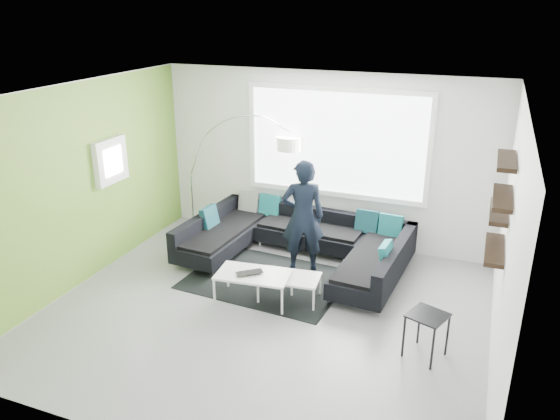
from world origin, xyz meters
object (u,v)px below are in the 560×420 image
at_px(arc_lamp, 191,174).
at_px(person, 303,217).
at_px(laptop, 251,275).
at_px(side_table, 426,335).
at_px(coffee_table, 272,286).
at_px(sectional_sofa, 295,245).

xyz_separation_m(arc_lamp, person, (2.28, -0.73, -0.18)).
relative_size(person, laptop, 4.06).
distance_m(arc_lamp, side_table, 4.90).
relative_size(side_table, person, 0.32).
bearing_deg(arc_lamp, coffee_table, -49.39).
distance_m(person, laptop, 1.29).
height_order(sectional_sofa, arc_lamp, arc_lamp).
bearing_deg(arc_lamp, side_table, -38.87).
relative_size(coffee_table, arc_lamp, 0.60).
bearing_deg(coffee_table, side_table, -20.09).
height_order(coffee_table, side_table, side_table).
relative_size(sectional_sofa, arc_lamp, 1.64).
height_order(coffee_table, person, person).
bearing_deg(side_table, sectional_sofa, 142.38).
xyz_separation_m(sectional_sofa, side_table, (2.17, -1.67, -0.04)).
bearing_deg(coffee_table, sectional_sofa, 88.15).
xyz_separation_m(side_table, person, (-2.00, 1.52, 0.58)).
bearing_deg(arc_lamp, person, -28.87).
distance_m(arc_lamp, laptop, 2.81).
bearing_deg(person, laptop, 52.35).
bearing_deg(person, arc_lamp, -40.54).
bearing_deg(arc_lamp, sectional_sofa, -26.62).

